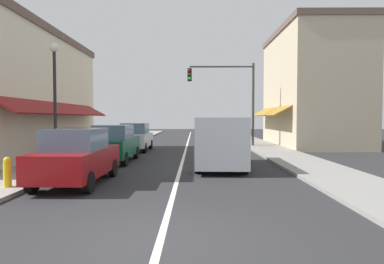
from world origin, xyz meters
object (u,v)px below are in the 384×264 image
(parked_car_third_left, at_px, (135,137))
(van_in_lane, at_px, (219,140))
(parked_car_second_left, at_px, (114,144))
(parked_car_nearest_left, at_px, (77,157))
(street_lamp_left_near, at_px, (55,86))
(fire_hydrant, at_px, (7,172))
(traffic_signal_mast_arm, at_px, (231,90))

(parked_car_third_left, relative_size, van_in_lane, 0.79)
(parked_car_second_left, bearing_deg, parked_car_nearest_left, -88.50)
(street_lamp_left_near, height_order, fire_hydrant, street_lamp_left_near)
(van_in_lane, height_order, fire_hydrant, van_in_lane)
(street_lamp_left_near, xyz_separation_m, fire_hydrant, (0.18, -3.85, -2.84))
(van_in_lane, bearing_deg, parked_car_nearest_left, -140.91)
(parked_car_nearest_left, height_order, fire_hydrant, parked_car_nearest_left)
(parked_car_nearest_left, xyz_separation_m, street_lamp_left_near, (-1.83, 2.81, 2.51))
(parked_car_nearest_left, xyz_separation_m, parked_car_second_left, (-0.09, 5.31, 0.00))
(parked_car_nearest_left, relative_size, street_lamp_left_near, 0.81)
(van_in_lane, xyz_separation_m, fire_hydrant, (-6.43, -4.71, -0.60))
(traffic_signal_mast_arm, bearing_deg, parked_car_nearest_left, -114.82)
(van_in_lane, bearing_deg, fire_hydrant, -142.13)
(van_in_lane, distance_m, traffic_signal_mast_arm, 10.62)
(parked_car_third_left, distance_m, van_in_lane, 8.65)
(van_in_lane, distance_m, fire_hydrant, 7.99)
(parked_car_third_left, bearing_deg, van_in_lane, -55.72)
(parked_car_nearest_left, relative_size, traffic_signal_mast_arm, 0.68)
(parked_car_second_left, bearing_deg, parked_car_third_left, 90.16)
(parked_car_second_left, distance_m, traffic_signal_mast_arm, 11.08)
(parked_car_second_left, height_order, van_in_lane, van_in_lane)
(parked_car_second_left, distance_m, parked_car_third_left, 5.52)
(parked_car_third_left, height_order, traffic_signal_mast_arm, traffic_signal_mast_arm)
(fire_hydrant, bearing_deg, parked_car_third_left, 82.34)
(parked_car_third_left, xyz_separation_m, traffic_signal_mast_arm, (6.40, 2.92, 3.20))
(parked_car_nearest_left, bearing_deg, street_lamp_left_near, 123.72)
(traffic_signal_mast_arm, xyz_separation_m, fire_hydrant, (-8.00, -14.79, -3.53))
(parked_car_second_left, xyz_separation_m, parked_car_third_left, (0.04, 5.52, 0.00))
(parked_car_second_left, bearing_deg, fire_hydrant, -103.22)
(van_in_lane, bearing_deg, traffic_signal_mast_arm, 82.80)
(parked_car_nearest_left, distance_m, parked_car_third_left, 10.83)
(parked_car_nearest_left, relative_size, parked_car_second_left, 1.00)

